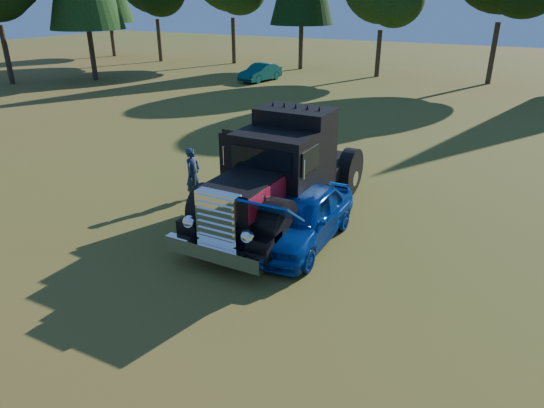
% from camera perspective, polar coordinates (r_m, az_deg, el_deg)
% --- Properties ---
extents(ground, '(120.00, 120.00, 0.00)m').
position_cam_1_polar(ground, '(12.33, -10.44, -5.39)').
color(ground, '#48601C').
rests_on(ground, ground).
extents(diamond_t_truck, '(3.38, 7.16, 3.00)m').
position_cam_1_polar(diamond_t_truck, '(13.25, 1.02, 3.21)').
color(diamond_t_truck, black).
rests_on(diamond_t_truck, ground).
extents(hotrod_coupe, '(1.70, 4.23, 1.89)m').
position_cam_1_polar(hotrod_coupe, '(12.25, 3.55, -1.51)').
color(hotrod_coupe, '#0822BD').
rests_on(hotrod_coupe, ground).
extents(spectator_near, '(0.41, 0.61, 1.62)m').
position_cam_1_polar(spectator_near, '(15.07, -9.29, 3.54)').
color(spectator_near, '#1B203F').
rests_on(spectator_near, ground).
extents(spectator_far, '(0.85, 0.97, 1.69)m').
position_cam_1_polar(spectator_far, '(14.36, -4.20, 2.91)').
color(spectator_far, '#1E2D47').
rests_on(spectator_far, ground).
extents(distant_teal_car, '(1.82, 3.92, 1.24)m').
position_cam_1_polar(distant_teal_car, '(36.72, -1.37, 15.21)').
color(distant_teal_car, '#0B3B42').
rests_on(distant_teal_car, ground).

